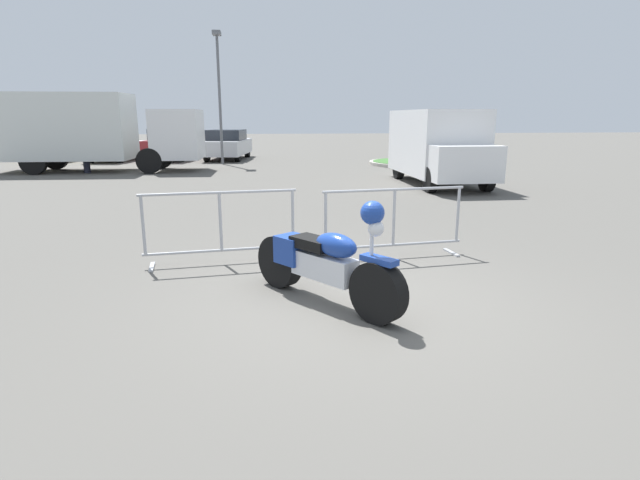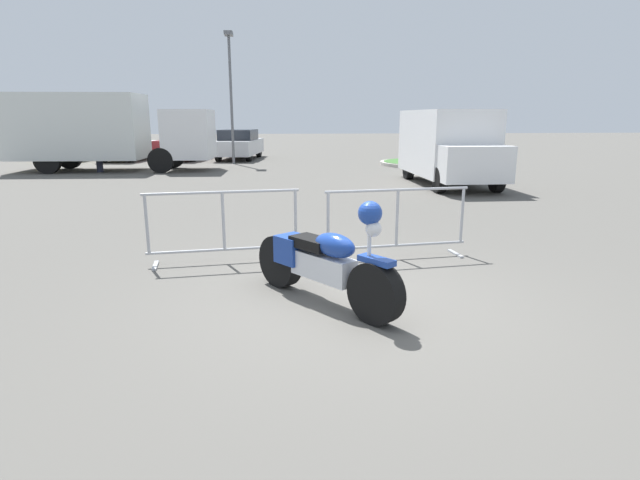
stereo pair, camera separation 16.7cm
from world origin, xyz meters
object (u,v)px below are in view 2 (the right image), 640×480
box_truck (101,129)px  parked_car_yellow (76,146)px  parked_car_maroon (186,144)px  parked_car_silver (239,144)px  motorcycle (323,262)px  crowd_barrier_near (224,226)px  pedestrian (98,148)px  parked_car_white (129,146)px  street_lamp (230,79)px  crowd_barrier_far (397,223)px  delivery_van (448,145)px

box_truck → parked_car_yellow: box_truck is taller
parked_car_maroon → parked_car_silver: size_ratio=1.03×
parked_car_yellow → parked_car_silver: parked_car_silver is taller
motorcycle → parked_car_yellow: parked_car_yellow is taller
box_truck → parked_car_yellow: bearing=120.8°
crowd_barrier_near → pedestrian: 14.37m
box_truck → parked_car_white: 5.19m
parked_car_yellow → parked_car_silver: (8.13, -0.46, 0.06)m
parked_car_maroon → crowd_barrier_near: bearing=-160.8°
parked_car_white → street_lamp: street_lamp is taller
crowd_barrier_far → parked_car_yellow: parked_car_yellow is taller
parked_car_maroon → motorcycle: bearing=-158.3°
parked_car_yellow → parked_car_maroon: bearing=-83.8°
crowd_barrier_far → parked_car_silver: size_ratio=0.48×
parked_car_maroon → street_lamp: 4.89m
box_truck → delivery_van: 13.29m
street_lamp → parked_car_silver: bearing=87.9°
crowd_barrier_far → parked_car_silver: 19.11m
parked_car_white → parked_car_maroon: 2.74m
delivery_van → parked_car_silver: 12.69m
crowd_barrier_far → pedestrian: (-8.58, 13.05, 0.37)m
box_truck → parked_car_silver: (5.01, 5.22, -0.88)m
box_truck → crowd_barrier_far: bearing=-55.7°
motorcycle → crowd_barrier_far: 2.18m
crowd_barrier_near → box_truck: size_ratio=0.28×
parked_car_yellow → parked_car_silver: bearing=-85.0°
crowd_barrier_near → box_truck: 14.86m
motorcycle → parked_car_white: 21.80m
crowd_barrier_near → street_lamp: (-1.08, 16.13, 3.16)m
delivery_van → parked_car_silver: delivery_van is taller
crowd_barrier_near → crowd_barrier_far: size_ratio=1.00×
crowd_barrier_far → parked_car_yellow: 22.50m
motorcycle → parked_car_white: parked_car_white is taller
parked_car_maroon → pedestrian: bearing=167.1°
crowd_barrier_near → delivery_van: size_ratio=0.44×
crowd_barrier_far → delivery_van: bearing=66.3°
parked_car_yellow → parked_car_white: size_ratio=1.00×
crowd_barrier_near → street_lamp: 16.47m
pedestrian → delivery_van: bearing=14.7°
box_truck → parked_car_maroon: 6.01m
crowd_barrier_far → delivery_van: delivery_van is taller
motorcycle → parked_car_yellow: size_ratio=0.45×
parked_car_white → delivery_van: bearing=-120.9°
box_truck → parked_car_yellow: (-3.12, 5.68, -0.94)m
delivery_van → parked_car_silver: (-7.21, 10.43, -0.49)m
parked_car_white → street_lamp: bearing=-107.1°
motorcycle → crowd_barrier_near: (-1.29, 1.76, 0.07)m
box_truck → delivery_van: box_truck is taller
parked_car_yellow → parked_car_white: bearing=-94.1°
street_lamp → pedestrian: bearing=-148.1°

